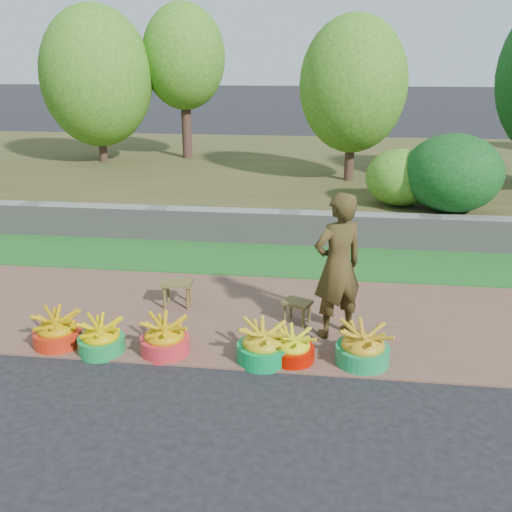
# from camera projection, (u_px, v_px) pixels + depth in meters

# --- Properties ---
(ground_plane) EXTENTS (120.00, 120.00, 0.00)m
(ground_plane) POSITION_uv_depth(u_px,v_px,m) (260.00, 372.00, 5.60)
(ground_plane) COLOR black
(ground_plane) RESTS_ON ground
(dirt_shoulder) EXTENTS (80.00, 2.50, 0.02)m
(dirt_shoulder) POSITION_uv_depth(u_px,v_px,m) (272.00, 317.00, 6.77)
(dirt_shoulder) COLOR brown
(dirt_shoulder) RESTS_ON ground
(grass_verge) EXTENTS (80.00, 1.50, 0.04)m
(grass_verge) POSITION_uv_depth(u_px,v_px,m) (285.00, 260.00, 8.64)
(grass_verge) COLOR #1D601F
(grass_verge) RESTS_ON ground
(retaining_wall) EXTENTS (80.00, 0.35, 0.55)m
(retaining_wall) POSITION_uv_depth(u_px,v_px,m) (290.00, 228.00, 9.35)
(retaining_wall) COLOR slate
(retaining_wall) RESTS_ON ground
(earth_bank) EXTENTS (80.00, 10.00, 0.50)m
(earth_bank) POSITION_uv_depth(u_px,v_px,m) (304.00, 173.00, 13.95)
(earth_bank) COLOR #454320
(earth_bank) RESTS_ON ground
(vegetation) EXTENTS (36.36, 7.37, 4.94)m
(vegetation) POSITION_uv_depth(u_px,v_px,m) (176.00, 66.00, 11.53)
(vegetation) COLOR #3C261E
(vegetation) RESTS_ON earth_bank
(basin_a) EXTENTS (0.51, 0.51, 0.38)m
(basin_a) POSITION_uv_depth(u_px,v_px,m) (57.00, 331.00, 6.06)
(basin_a) COLOR red
(basin_a) RESTS_ON ground
(basin_b) EXTENTS (0.48, 0.48, 0.36)m
(basin_b) POSITION_uv_depth(u_px,v_px,m) (101.00, 338.00, 5.92)
(basin_b) COLOR #15863B
(basin_b) RESTS_ON ground
(basin_c) EXTENTS (0.52, 0.52, 0.38)m
(basin_c) POSITION_uv_depth(u_px,v_px,m) (165.00, 338.00, 5.90)
(basin_c) COLOR red
(basin_c) RESTS_ON ground
(basin_d) EXTENTS (0.53, 0.53, 0.40)m
(basin_d) POSITION_uv_depth(u_px,v_px,m) (263.00, 345.00, 5.74)
(basin_d) COLOR #03873E
(basin_d) RESTS_ON ground
(basin_e) EXTENTS (0.45, 0.45, 0.34)m
(basin_e) POSITION_uv_depth(u_px,v_px,m) (292.00, 348.00, 5.75)
(basin_e) COLOR #AC0C00
(basin_e) RESTS_ON ground
(basin_f) EXTENTS (0.54, 0.54, 0.40)m
(basin_f) POSITION_uv_depth(u_px,v_px,m) (363.00, 348.00, 5.69)
(basin_f) COLOR #168646
(basin_f) RESTS_ON ground
(stool_left) EXTENTS (0.39, 0.31, 0.33)m
(stool_left) POSITION_uv_depth(u_px,v_px,m) (177.00, 286.00, 6.96)
(stool_left) COLOR brown
(stool_left) RESTS_ON dirt_shoulder
(stool_right) EXTENTS (0.37, 0.33, 0.27)m
(stool_right) POSITION_uv_depth(u_px,v_px,m) (297.00, 306.00, 6.53)
(stool_right) COLOR brown
(stool_right) RESTS_ON dirt_shoulder
(vendor_woman) EXTENTS (0.70, 0.64, 1.61)m
(vendor_woman) POSITION_uv_depth(u_px,v_px,m) (338.00, 266.00, 6.06)
(vendor_woman) COLOR black
(vendor_woman) RESTS_ON dirt_shoulder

